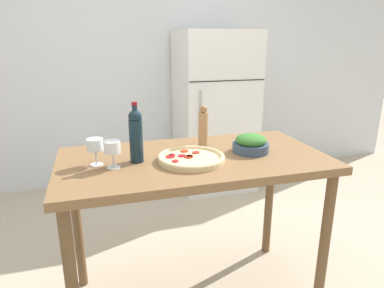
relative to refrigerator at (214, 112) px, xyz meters
name	(u,v)px	position (x,y,z in m)	size (l,w,h in m)	color
wall_back	(140,61)	(-0.69, 0.39, 0.50)	(6.40, 0.06, 2.60)	silver
refrigerator	(214,112)	(0.00, 0.00, 0.00)	(0.75, 0.71, 1.60)	white
prep_counter	(194,175)	(-0.69, -1.60, 0.00)	(1.42, 0.74, 0.91)	brown
wine_bottle	(136,135)	(-1.00, -1.59, 0.25)	(0.07, 0.07, 0.31)	#142833
wine_glass_near	(112,149)	(-1.12, -1.65, 0.21)	(0.08, 0.08, 0.14)	silver
wine_glass_far	(95,146)	(-1.20, -1.59, 0.21)	(0.08, 0.08, 0.14)	silver
pepper_mill	(203,127)	(-0.59, -1.43, 0.23)	(0.05, 0.05, 0.24)	#AD7F51
salad_bowl	(251,144)	(-0.37, -1.61, 0.16)	(0.20, 0.20, 0.10)	#384C6B
homemade_pizza	(191,158)	(-0.73, -1.66, 0.13)	(0.35, 0.35, 0.03)	#DBC189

